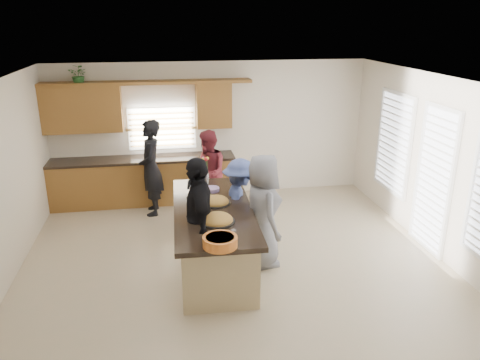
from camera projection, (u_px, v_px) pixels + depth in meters
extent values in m
plane|color=tan|center=(233.00, 259.00, 7.40)|extent=(6.50, 6.50, 0.00)
cube|color=silver|center=(211.00, 130.00, 9.73)|extent=(6.50, 0.02, 2.80)
cube|color=silver|center=(283.00, 282.00, 4.15)|extent=(6.50, 0.02, 2.80)
cube|color=silver|center=(434.00, 165.00, 7.45)|extent=(0.02, 6.00, 2.80)
cube|color=white|center=(232.00, 80.00, 6.48)|extent=(6.50, 6.00, 0.02)
cube|color=brown|center=(144.00, 182.00, 9.53)|extent=(3.65, 0.62, 0.90)
cube|color=black|center=(142.00, 159.00, 9.38)|extent=(3.70, 0.65, 0.05)
cube|color=brown|center=(82.00, 109.00, 8.99)|extent=(1.50, 0.36, 0.90)
cube|color=brown|center=(214.00, 105.00, 9.39)|extent=(0.70, 0.36, 0.90)
cube|color=brown|center=(148.00, 82.00, 9.03)|extent=(4.05, 0.40, 0.06)
cube|color=olive|center=(162.00, 129.00, 9.51)|extent=(1.35, 0.08, 0.85)
cube|color=white|center=(394.00, 143.00, 8.64)|extent=(0.06, 1.10, 1.75)
cube|color=white|center=(434.00, 180.00, 7.42)|extent=(0.06, 0.85, 2.25)
cube|color=tan|center=(214.00, 239.00, 7.09)|extent=(1.07, 2.53, 0.88)
cube|color=black|center=(213.00, 210.00, 6.93)|extent=(1.23, 2.73, 0.07)
cube|color=black|center=(214.00, 262.00, 7.22)|extent=(0.99, 2.45, 0.08)
cylinder|color=black|center=(217.00, 221.00, 6.44)|extent=(0.49, 0.49, 0.02)
ellipsoid|color=gold|center=(217.00, 220.00, 6.44)|extent=(0.44, 0.44, 0.20)
cylinder|color=black|center=(216.00, 203.00, 7.08)|extent=(0.45, 0.45, 0.02)
ellipsoid|color=gold|center=(216.00, 202.00, 7.08)|extent=(0.40, 0.40, 0.18)
cylinder|color=black|center=(199.00, 196.00, 7.35)|extent=(0.41, 0.41, 0.02)
ellipsoid|color=#E3BC61|center=(199.00, 195.00, 7.35)|extent=(0.37, 0.37, 0.17)
cylinder|color=orange|center=(220.00, 242.00, 5.75)|extent=(0.43, 0.43, 0.13)
cylinder|color=#F2ECC1|center=(220.00, 238.00, 5.73)|extent=(0.36, 0.36, 0.04)
cylinder|color=white|center=(233.00, 234.00, 5.99)|extent=(0.07, 0.07, 0.10)
cylinder|color=#A385C2|center=(212.00, 189.00, 7.59)|extent=(0.24, 0.24, 0.06)
cylinder|color=silver|center=(205.00, 176.00, 8.06)|extent=(0.12, 0.12, 0.15)
imported|color=#306C2B|center=(79.00, 75.00, 8.78)|extent=(0.44, 0.41, 0.39)
imported|color=black|center=(151.00, 168.00, 8.86)|extent=(0.45, 0.68, 1.84)
imported|color=maroon|center=(208.00, 172.00, 9.00)|extent=(0.74, 0.88, 1.61)
imported|color=black|center=(199.00, 220.00, 6.59)|extent=(0.47, 1.09, 1.84)
imported|color=#404F8B|center=(240.00, 205.00, 7.53)|extent=(0.70, 1.06, 1.53)
imported|color=slate|center=(262.00, 211.00, 7.01)|extent=(0.67, 0.93, 1.75)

